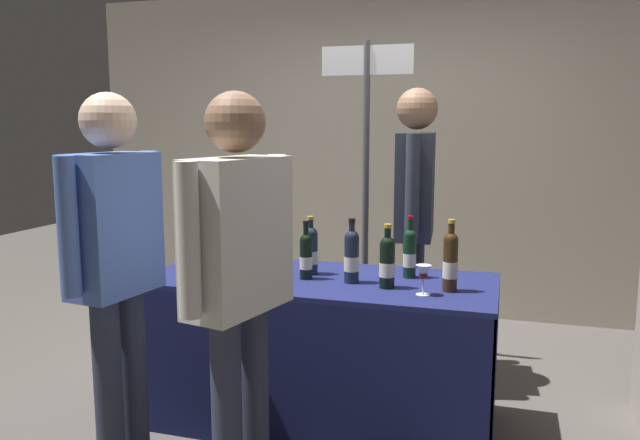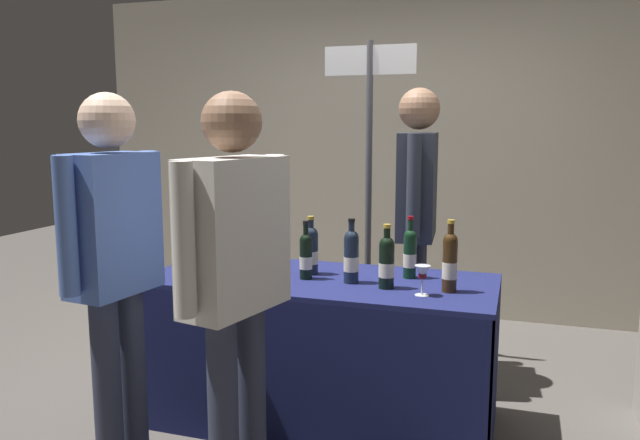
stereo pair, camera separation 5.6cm
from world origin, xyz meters
name	(u,v)px [view 2 (the right image)]	position (x,y,z in m)	size (l,w,h in m)	color
ground_plane	(320,420)	(0.00, 0.00, 0.00)	(12.00, 12.00, 0.00)	#514C47
back_partition	(400,153)	(0.00, 2.15, 1.33)	(5.37, 0.12, 2.65)	#B2A893
tasting_table	(320,322)	(0.00, 0.00, 0.54)	(1.77, 0.76, 0.78)	#191E51
featured_wine_bottle	(351,256)	(0.18, -0.05, 0.92)	(0.08, 0.08, 0.32)	#192333
display_bottle_0	(306,255)	(-0.06, -0.04, 0.90)	(0.07, 0.07, 0.30)	black
display_bottle_1	(241,252)	(-0.41, -0.07, 0.90)	(0.07, 0.07, 0.29)	#38230F
display_bottle_2	(387,261)	(0.37, -0.10, 0.91)	(0.08, 0.08, 0.31)	black
display_bottle_3	(450,261)	(0.66, -0.07, 0.92)	(0.07, 0.07, 0.34)	#38230F
display_bottle_4	(311,250)	(-0.07, 0.06, 0.91)	(0.08, 0.08, 0.31)	#192333
display_bottle_5	(410,253)	(0.44, 0.14, 0.91)	(0.07, 0.07, 0.32)	black
wine_glass_near_vendor	(422,273)	(0.55, -0.17, 0.88)	(0.07, 0.07, 0.14)	silver
flower_vase	(217,257)	(-0.49, -0.18, 0.89)	(0.10, 0.10, 0.40)	silver
brochure_stand	(254,253)	(-0.44, 0.16, 0.85)	(0.18, 0.01, 0.13)	silver
vendor_presenter	(417,205)	(0.37, 0.73, 1.08)	(0.25, 0.63, 1.77)	#2D3347
taster_foreground_right	(114,253)	(-0.68, -0.76, 1.01)	(0.26, 0.56, 1.69)	#2D3347
taster_foreground_left	(235,265)	(-0.08, -0.82, 1.02)	(0.31, 0.62, 1.68)	#2D3347
booth_signpost	(369,159)	(-0.01, 1.07, 1.33)	(0.61, 0.04, 2.09)	#47474C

